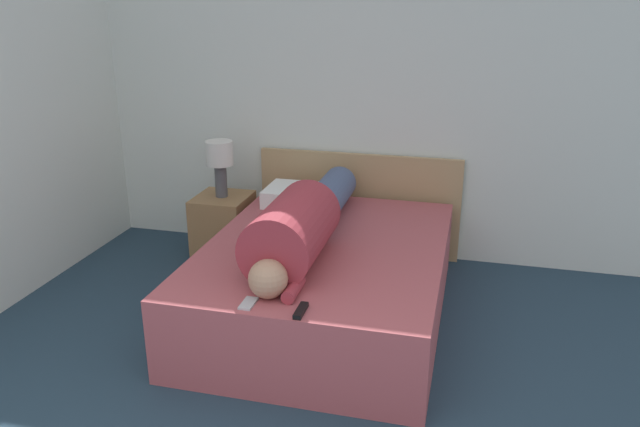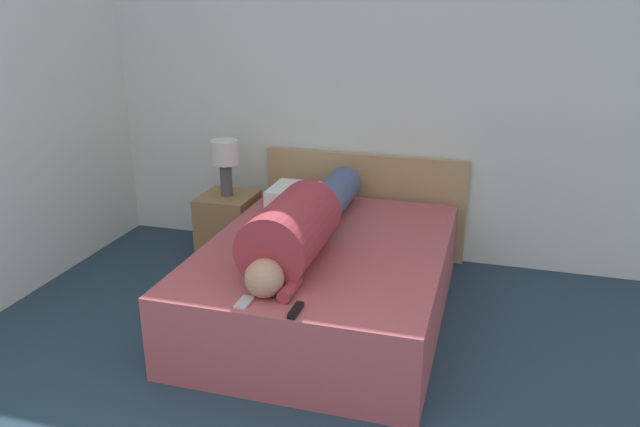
{
  "view_description": "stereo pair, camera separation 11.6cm",
  "coord_description": "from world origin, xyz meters",
  "px_view_note": "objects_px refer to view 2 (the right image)",
  "views": [
    {
      "loc": [
        0.98,
        -0.66,
        1.96
      ],
      "look_at": [
        0.14,
        2.65,
        0.74
      ],
      "focal_mm": 35.0,
      "sensor_mm": 36.0,
      "label": 1
    },
    {
      "loc": [
        1.09,
        -0.63,
        1.96
      ],
      "look_at": [
        0.14,
        2.65,
        0.74
      ],
      "focal_mm": 35.0,
      "sensor_mm": 36.0,
      "label": 2
    }
  ],
  "objects_px": {
    "table_lamp": "(225,158)",
    "person_lying": "(303,223)",
    "pillow_near_headboard": "(304,196)",
    "cell_phone": "(244,302)",
    "nightstand": "(229,227)",
    "tv_remote": "(296,310)",
    "bed": "(326,280)"
  },
  "relations": [
    {
      "from": "bed",
      "to": "cell_phone",
      "type": "relative_size",
      "value": 14.89
    },
    {
      "from": "table_lamp",
      "to": "tv_remote",
      "type": "distance_m",
      "value": 1.91
    },
    {
      "from": "nightstand",
      "to": "pillow_near_headboard",
      "type": "bearing_deg",
      "value": 2.69
    },
    {
      "from": "bed",
      "to": "table_lamp",
      "type": "distance_m",
      "value": 1.31
    },
    {
      "from": "pillow_near_headboard",
      "to": "cell_phone",
      "type": "relative_size",
      "value": 3.74
    },
    {
      "from": "person_lying",
      "to": "tv_remote",
      "type": "distance_m",
      "value": 0.81
    },
    {
      "from": "person_lying",
      "to": "pillow_near_headboard",
      "type": "bearing_deg",
      "value": 107.32
    },
    {
      "from": "tv_remote",
      "to": "person_lying",
      "type": "bearing_deg",
      "value": 104.95
    },
    {
      "from": "table_lamp",
      "to": "pillow_near_headboard",
      "type": "bearing_deg",
      "value": 2.69
    },
    {
      "from": "person_lying",
      "to": "pillow_near_headboard",
      "type": "relative_size",
      "value": 3.67
    },
    {
      "from": "bed",
      "to": "person_lying",
      "type": "distance_m",
      "value": 0.45
    },
    {
      "from": "tv_remote",
      "to": "nightstand",
      "type": "bearing_deg",
      "value": 124.3
    },
    {
      "from": "pillow_near_headboard",
      "to": "bed",
      "type": "bearing_deg",
      "value": -62.34
    },
    {
      "from": "bed",
      "to": "pillow_near_headboard",
      "type": "bearing_deg",
      "value": 117.66
    },
    {
      "from": "table_lamp",
      "to": "nightstand",
      "type": "bearing_deg",
      "value": 0.0
    },
    {
      "from": "pillow_near_headboard",
      "to": "cell_phone",
      "type": "bearing_deg",
      "value": -83.34
    },
    {
      "from": "table_lamp",
      "to": "person_lying",
      "type": "height_order",
      "value": "table_lamp"
    },
    {
      "from": "person_lying",
      "to": "cell_phone",
      "type": "bearing_deg",
      "value": -95.5
    },
    {
      "from": "tv_remote",
      "to": "cell_phone",
      "type": "relative_size",
      "value": 1.15
    },
    {
      "from": "table_lamp",
      "to": "tv_remote",
      "type": "xyz_separation_m",
      "value": [
        1.06,
        -1.56,
        -0.3
      ]
    },
    {
      "from": "pillow_near_headboard",
      "to": "cell_phone",
      "type": "height_order",
      "value": "pillow_near_headboard"
    },
    {
      "from": "person_lying",
      "to": "tv_remote",
      "type": "height_order",
      "value": "person_lying"
    },
    {
      "from": "bed",
      "to": "pillow_near_headboard",
      "type": "xyz_separation_m",
      "value": [
        -0.37,
        0.7,
        0.31
      ]
    },
    {
      "from": "table_lamp",
      "to": "cell_phone",
      "type": "bearing_deg",
      "value": -62.97
    },
    {
      "from": "nightstand",
      "to": "tv_remote",
      "type": "relative_size",
      "value": 3.4
    },
    {
      "from": "nightstand",
      "to": "pillow_near_headboard",
      "type": "relative_size",
      "value": 1.05
    },
    {
      "from": "table_lamp",
      "to": "person_lying",
      "type": "bearing_deg",
      "value": -42.65
    },
    {
      "from": "nightstand",
      "to": "pillow_near_headboard",
      "type": "xyz_separation_m",
      "value": [
        0.6,
        0.03,
        0.3
      ]
    },
    {
      "from": "person_lying",
      "to": "pillow_near_headboard",
      "type": "distance_m",
      "value": 0.86
    },
    {
      "from": "pillow_near_headboard",
      "to": "nightstand",
      "type": "bearing_deg",
      "value": -177.31
    },
    {
      "from": "nightstand",
      "to": "table_lamp",
      "type": "height_order",
      "value": "table_lamp"
    },
    {
      "from": "tv_remote",
      "to": "cell_phone",
      "type": "xyz_separation_m",
      "value": [
        -0.28,
        0.02,
        -0.01
      ]
    }
  ]
}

